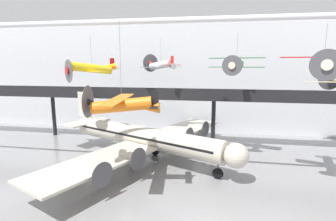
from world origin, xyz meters
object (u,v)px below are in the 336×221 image
object	(u,v)px
suspended_plane_silver_racer	(161,65)
suspended_plane_green_biplane	(236,64)
suspended_plane_orange_highwing	(122,105)
suspended_plane_yellow_lowwing	(92,68)
airliner_silver_main	(143,137)
suspended_plane_red_highwing	(324,62)

from	to	relation	value
suspended_plane_silver_racer	suspended_plane_green_biplane	size ratio (longest dim) A/B	0.97
suspended_plane_orange_highwing	suspended_plane_yellow_lowwing	bearing A→B (deg)	-58.70
suspended_plane_green_biplane	suspended_plane_silver_racer	bearing A→B (deg)	-97.33
airliner_silver_main	suspended_plane_yellow_lowwing	bearing A→B (deg)	-160.94
suspended_plane_silver_racer	suspended_plane_yellow_lowwing	size ratio (longest dim) A/B	0.95
suspended_plane_yellow_lowwing	suspended_plane_green_biplane	bearing A→B (deg)	138.29
suspended_plane_green_biplane	suspended_plane_orange_highwing	distance (m)	18.25
airliner_silver_main	suspended_plane_green_biplane	distance (m)	16.76
airliner_silver_main	suspended_plane_green_biplane	bearing A→B (deg)	37.91
suspended_plane_red_highwing	suspended_plane_orange_highwing	bearing A→B (deg)	-59.18
suspended_plane_red_highwing	suspended_plane_yellow_lowwing	world-z (taller)	same
suspended_plane_green_biplane	suspended_plane_orange_highwing	xyz separation A→B (m)	(-12.14, -12.99, -4.11)
suspended_plane_green_biplane	suspended_plane_yellow_lowwing	xyz separation A→B (m)	(-20.44, -2.35, -0.67)
suspended_plane_green_biplane	suspended_plane_yellow_lowwing	size ratio (longest dim) A/B	0.98
airliner_silver_main	suspended_plane_orange_highwing	world-z (taller)	suspended_plane_orange_highwing
airliner_silver_main	suspended_plane_red_highwing	world-z (taller)	suspended_plane_red_highwing
suspended_plane_silver_racer	suspended_plane_orange_highwing	world-z (taller)	suspended_plane_silver_racer
suspended_plane_orange_highwing	suspended_plane_silver_racer	bearing A→B (deg)	-97.80
suspended_plane_yellow_lowwing	airliner_silver_main	bearing A→B (deg)	126.35
airliner_silver_main	suspended_plane_yellow_lowwing	world-z (taller)	suspended_plane_yellow_lowwing
suspended_plane_green_biplane	airliner_silver_main	bearing A→B (deg)	-60.75
suspended_plane_green_biplane	suspended_plane_yellow_lowwing	world-z (taller)	same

